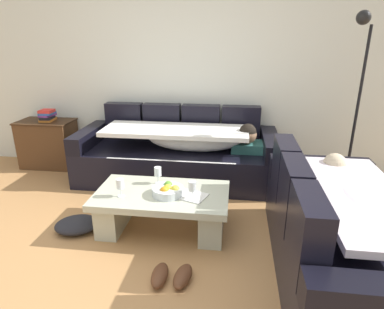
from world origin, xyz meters
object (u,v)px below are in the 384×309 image
(side_cabinet, at_px, (48,144))
(floor_lamp, at_px, (356,95))
(fruit_bowl, at_px, (168,190))
(pair_of_shoes, at_px, (171,276))
(couch_near_window, at_px, (339,234))
(coffee_table, at_px, (162,206))
(wine_glass_near_right, at_px, (192,187))
(couch_along_wall, at_px, (180,154))
(open_magazine, at_px, (190,196))
(crumpled_garment, at_px, (77,225))
(wine_glass_far_back, at_px, (158,172))
(book_stack_on_cabinet, at_px, (47,115))
(wine_glass_near_left, at_px, (120,184))

(side_cabinet, relative_size, floor_lamp, 0.37)
(fruit_bowl, bearing_deg, pair_of_shoes, -77.41)
(couch_near_window, height_order, side_cabinet, couch_near_window)
(coffee_table, distance_m, wine_glass_near_right, 0.40)
(couch_along_wall, bearing_deg, fruit_bowl, -85.68)
(open_magazine, xyz_separation_m, crumpled_garment, (-1.05, -0.09, -0.33))
(open_magazine, distance_m, side_cabinet, 2.59)
(couch_near_window, bearing_deg, wine_glass_far_back, 68.12)
(couch_near_window, bearing_deg, side_cabinet, 61.42)
(crumpled_garment, bearing_deg, couch_along_wall, 59.54)
(fruit_bowl, relative_size, open_magazine, 1.00)
(coffee_table, height_order, book_stack_on_cabinet, book_stack_on_cabinet)
(fruit_bowl, distance_m, side_cabinet, 2.43)
(pair_of_shoes, bearing_deg, coffee_table, 107.14)
(wine_glass_near_right, xyz_separation_m, open_magazine, (-0.03, 0.05, -0.11))
(coffee_table, relative_size, crumpled_garment, 3.00)
(wine_glass_far_back, xyz_separation_m, crumpled_garment, (-0.71, -0.31, -0.44))
(fruit_bowl, relative_size, pair_of_shoes, 0.90)
(fruit_bowl, relative_size, wine_glass_near_right, 1.69)
(couch_near_window, relative_size, crumpled_garment, 4.71)
(couch_along_wall, xyz_separation_m, floor_lamp, (1.92, -0.07, 0.79))
(book_stack_on_cabinet, bearing_deg, coffee_table, -36.94)
(side_cabinet, height_order, book_stack_on_cabinet, book_stack_on_cabinet)
(couch_near_window, distance_m, side_cabinet, 3.78)
(side_cabinet, bearing_deg, wine_glass_near_left, -44.30)
(wine_glass_near_right, height_order, side_cabinet, side_cabinet)
(wine_glass_near_right, height_order, wine_glass_far_back, same)
(coffee_table, distance_m, pair_of_shoes, 0.74)
(coffee_table, xyz_separation_m, side_cabinet, (-1.89, 1.39, 0.08))
(couch_near_window, distance_m, wine_glass_near_left, 1.79)
(wine_glass_far_back, height_order, crumpled_garment, wine_glass_far_back)
(wine_glass_near_right, height_order, crumpled_garment, wine_glass_near_right)
(coffee_table, xyz_separation_m, pair_of_shoes, (0.21, -0.68, -0.19))
(wine_glass_far_back, height_order, floor_lamp, floor_lamp)
(wine_glass_near_left, xyz_separation_m, wine_glass_far_back, (0.26, 0.31, 0.00))
(coffee_table, height_order, open_magazine, open_magazine)
(couch_near_window, height_order, wine_glass_near_right, couch_near_window)
(couch_near_window, relative_size, pair_of_shoes, 6.04)
(side_cabinet, xyz_separation_m, pair_of_shoes, (2.10, -2.07, -0.28))
(coffee_table, relative_size, fruit_bowl, 4.29)
(floor_lamp, xyz_separation_m, pair_of_shoes, (-1.68, -1.78, -1.07))
(fruit_bowl, bearing_deg, wine_glass_near_left, -167.71)
(floor_lamp, height_order, pair_of_shoes, floor_lamp)
(pair_of_shoes, bearing_deg, couch_near_window, 12.28)
(couch_along_wall, bearing_deg, open_magazine, -76.59)
(wine_glass_near_right, bearing_deg, fruit_bowl, 165.94)
(wine_glass_near_left, xyz_separation_m, crumpled_garment, (-0.45, -0.00, -0.44))
(couch_near_window, xyz_separation_m, fruit_bowl, (-1.36, 0.38, 0.09))
(side_cabinet, distance_m, crumpled_garment, 1.90)
(wine_glass_near_left, xyz_separation_m, wine_glass_near_right, (0.63, 0.03, 0.00))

